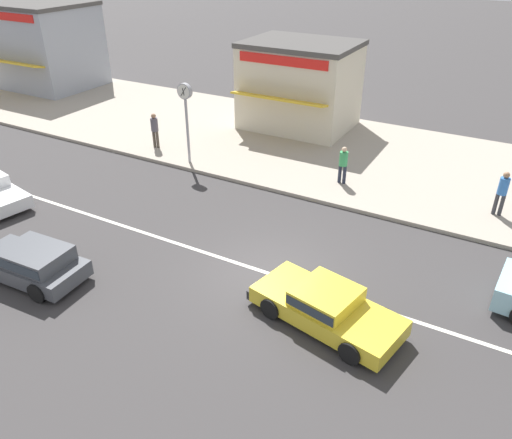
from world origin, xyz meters
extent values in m
plane|color=#383535|center=(0.00, 0.00, 0.00)|extent=(160.00, 160.00, 0.00)
cube|color=silver|center=(0.00, 0.00, 0.00)|extent=(50.40, 0.14, 0.01)
cube|color=#9E9384|center=(0.00, 10.00, 0.07)|extent=(68.00, 10.00, 0.15)
cylinder|color=black|center=(-10.39, -0.60, 0.30)|extent=(0.63, 0.33, 0.60)
cube|color=#47494F|center=(-6.19, -3.64, 0.41)|extent=(3.49, 1.75, 0.48)
cube|color=#47494F|center=(-5.85, -3.62, 0.88)|extent=(1.95, 1.51, 0.46)
cube|color=#28333D|center=(-5.85, -3.62, 0.88)|extent=(1.87, 1.54, 0.29)
cube|color=white|center=(-7.94, -3.18, 0.51)|extent=(0.09, 0.24, 0.14)
cylinder|color=black|center=(-7.29, -2.95, 0.30)|extent=(0.61, 0.25, 0.60)
cylinder|color=black|center=(-5.10, -4.33, 0.30)|extent=(0.61, 0.25, 0.60)
cylinder|color=black|center=(-5.17, -2.84, 0.30)|extent=(0.61, 0.25, 0.60)
cube|color=yellow|center=(2.35, -1.20, 0.41)|extent=(4.28, 2.49, 0.48)
cube|color=yellow|center=(2.30, -1.19, 0.85)|extent=(1.79, 1.80, 0.42)
cube|color=#28333D|center=(2.30, -1.19, 0.85)|extent=(1.74, 1.82, 0.27)
cube|color=black|center=(0.34, -0.77, 0.31)|extent=(0.46, 1.64, 0.28)
cube|color=white|center=(0.24, -1.36, 0.51)|extent=(0.13, 0.25, 0.14)
cube|color=white|center=(0.49, -0.20, 0.51)|extent=(0.13, 0.25, 0.14)
cylinder|color=black|center=(0.96, -1.73, 0.30)|extent=(0.63, 0.34, 0.60)
cylinder|color=black|center=(1.30, -0.16, 0.30)|extent=(0.63, 0.34, 0.60)
cylinder|color=black|center=(3.40, -2.25, 0.30)|extent=(0.63, 0.34, 0.60)
cylinder|color=black|center=(3.74, -0.68, 0.30)|extent=(0.63, 0.34, 0.60)
cylinder|color=#9E9EA3|center=(-7.00, 5.59, 1.58)|extent=(0.12, 0.12, 2.85)
cylinder|color=#9E9EA3|center=(-7.00, 5.59, 3.34)|extent=(0.67, 0.18, 0.67)
cylinder|color=white|center=(-7.00, 5.50, 3.34)|extent=(0.59, 0.02, 0.59)
cylinder|color=white|center=(-7.00, 5.69, 3.34)|extent=(0.59, 0.02, 0.59)
cube|color=black|center=(-7.00, 5.49, 3.34)|extent=(0.10, 0.01, 0.30)
cube|color=black|center=(-7.00, 5.48, 3.34)|extent=(0.30, 0.01, 0.41)
cylinder|color=#4C4238|center=(-9.51, 6.23, 0.56)|extent=(0.14, 0.14, 0.82)
cylinder|color=#4C4238|center=(-9.31, 6.23, 0.56)|extent=(0.14, 0.14, 0.82)
cylinder|color=#514C56|center=(-9.41, 6.23, 1.28)|extent=(0.34, 0.34, 0.62)
sphere|color=#997051|center=(-9.41, 6.23, 1.70)|extent=(0.22, 0.22, 0.22)
cylinder|color=#232838|center=(-0.36, 6.85, 0.54)|extent=(0.14, 0.14, 0.78)
cylinder|color=#232838|center=(-0.16, 6.85, 0.54)|extent=(0.14, 0.14, 0.78)
cylinder|color=#389956|center=(-0.26, 6.85, 1.22)|extent=(0.34, 0.34, 0.58)
sphere|color=#D6AD89|center=(-0.26, 6.85, 1.61)|extent=(0.21, 0.21, 0.21)
cylinder|color=#333338|center=(5.53, 7.09, 0.57)|extent=(0.14, 0.14, 0.84)
cylinder|color=#333338|center=(5.73, 7.09, 0.57)|extent=(0.14, 0.14, 0.84)
cylinder|color=#336BB7|center=(5.63, 7.09, 1.30)|extent=(0.34, 0.34, 0.63)
sphere|color=#997051|center=(5.63, 7.09, 1.73)|extent=(0.23, 0.23, 0.23)
cube|color=#999EA8|center=(-22.80, 11.73, 2.63)|extent=(6.19, 4.97, 4.95)
cube|color=#474442|center=(-22.80, 11.73, 5.22)|extent=(6.32, 5.07, 0.24)
cube|color=gold|center=(-22.80, 8.89, 2.20)|extent=(5.57, 0.90, 0.28)
cube|color=red|center=(-22.80, 9.22, 4.80)|extent=(5.26, 0.08, 0.44)
cube|color=beige|center=(-4.80, 12.39, 2.18)|extent=(5.39, 4.15, 4.07)
cube|color=#474442|center=(-4.80, 12.39, 4.34)|extent=(5.49, 4.23, 0.24)
cube|color=gold|center=(-4.80, 9.96, 2.20)|extent=(4.85, 0.90, 0.28)
cube|color=red|center=(-4.80, 10.29, 3.92)|extent=(4.58, 0.08, 0.44)
camera|label=1|loc=(5.70, -11.06, 9.09)|focal=35.00mm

